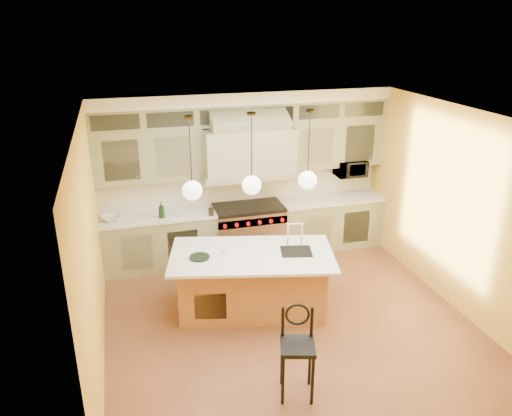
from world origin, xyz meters
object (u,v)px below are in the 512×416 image
object	(u,v)px
range	(249,231)
kitchen_island	(252,280)
microwave	(350,168)
counter_stool	(297,347)

from	to	relation	value
range	kitchen_island	distance (m)	1.74
microwave	counter_stool	bearing A→B (deg)	-122.69
counter_stool	microwave	bearing A→B (deg)	73.79
counter_stool	microwave	xyz separation A→B (m)	(2.32, 3.62, 0.83)
range	microwave	bearing A→B (deg)	3.12
range	microwave	world-z (taller)	microwave
range	kitchen_island	xyz separation A→B (m)	(-0.40, -1.70, -0.01)
range	kitchen_island	size ratio (longest dim) A/B	0.48
kitchen_island	microwave	xyz separation A→B (m)	(2.35, 1.80, 0.98)
kitchen_island	microwave	distance (m)	3.12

